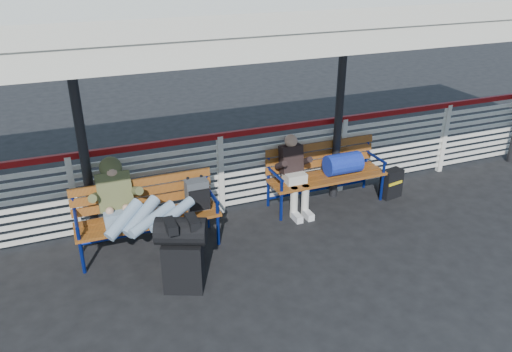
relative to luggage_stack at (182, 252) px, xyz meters
name	(u,v)px	position (x,y,z in m)	size (l,w,h in m)	color
ground	(273,285)	(0.97, -0.33, -0.50)	(60.00, 60.00, 0.00)	black
fence	(221,171)	(0.97, 1.57, 0.16)	(12.08, 0.08, 1.24)	silver
canopy	(244,3)	(0.97, 0.54, 2.54)	(12.60, 3.60, 3.16)	silver
luggage_stack	(182,252)	(0.00, 0.00, 0.00)	(0.63, 0.51, 0.92)	black
bench_left	(158,205)	(-0.05, 1.04, 0.08)	(1.80, 0.56, 0.92)	#98591D
bench_right	(333,166)	(2.64, 1.28, 0.08)	(1.80, 0.56, 0.92)	#98591D
traveler_man	(138,211)	(-0.35, 0.69, 0.24)	(0.94, 1.64, 0.77)	#96ADCA
companion_person	(294,173)	(1.98, 1.24, 0.09)	(0.32, 0.66, 1.15)	beige
suitcase_side	(391,184)	(3.58, 1.06, -0.27)	(0.36, 0.26, 0.46)	black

